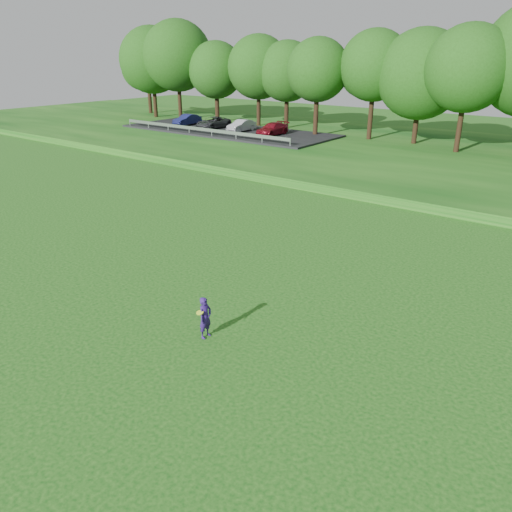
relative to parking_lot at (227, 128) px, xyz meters
The scene contains 6 objects.
ground 40.59m from the parking_lot, 53.92° to the right, with size 140.00×140.00×0.00m, color #0D440F.
berm 23.94m from the parking_lot, ahead, with size 130.00×30.00×0.60m, color #0D440F.
walking_path 27.13m from the parking_lot, 28.16° to the right, with size 130.00×1.60×0.04m, color gray.
treeline 25.47m from the parking_lot, 12.29° to the left, with size 104.00×7.00×15.00m, color #1C4810, non-canonical shape.
parking_lot is the anchor object (origin of this frame).
woman 40.76m from the parking_lot, 50.43° to the right, with size 0.37×0.60×1.42m.
Camera 1 is at (11.93, -8.82, 8.66)m, focal length 35.00 mm.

